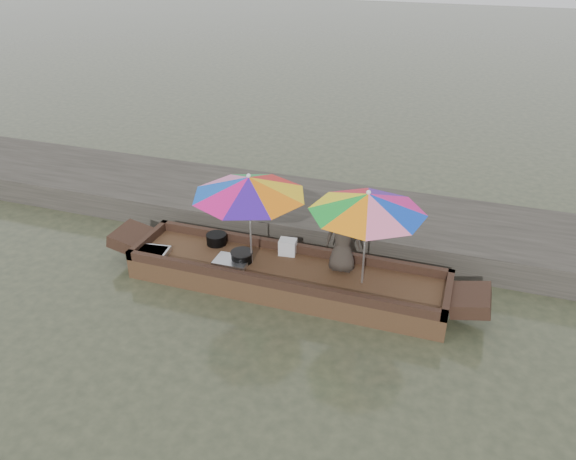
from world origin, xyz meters
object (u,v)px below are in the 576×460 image
(tray_scallop, at_px, (232,261))
(charcoal_grill, at_px, (242,257))
(umbrella_bow, at_px, (250,220))
(umbrella_stern, at_px, (365,239))
(tray_crayfish, at_px, (151,252))
(cooking_pot, at_px, (216,239))
(supply_bag, at_px, (288,247))
(vendor, at_px, (343,239))
(boat_hull, at_px, (286,278))

(tray_scallop, xyz_separation_m, charcoal_grill, (0.14, 0.09, 0.05))
(tray_scallop, xyz_separation_m, umbrella_bow, (0.30, 0.11, 0.74))
(umbrella_stern, bearing_deg, tray_scallop, -176.90)
(tray_crayfish, height_order, umbrella_stern, umbrella_stern)
(umbrella_bow, bearing_deg, charcoal_grill, -171.78)
(tray_crayfish, relative_size, umbrella_bow, 0.31)
(cooking_pot, bearing_deg, tray_crayfish, -141.81)
(charcoal_grill, distance_m, supply_bag, 0.79)
(tray_crayfish, relative_size, charcoal_grill, 1.62)
(charcoal_grill, xyz_separation_m, vendor, (1.59, 0.29, 0.48))
(charcoal_grill, relative_size, umbrella_stern, 0.20)
(cooking_pot, distance_m, vendor, 2.29)
(vendor, bearing_deg, umbrella_stern, 139.98)
(boat_hull, xyz_separation_m, charcoal_grill, (-0.75, -0.02, 0.26))
(cooking_pot, bearing_deg, charcoal_grill, -31.41)
(boat_hull, relative_size, umbrella_bow, 2.86)
(tray_crayfish, bearing_deg, umbrella_bow, 10.66)
(tray_crayfish, bearing_deg, charcoal_grill, 10.92)
(vendor, xyz_separation_m, umbrella_bow, (-1.43, -0.27, 0.22))
(umbrella_bow, bearing_deg, umbrella_stern, 0.00)
(tray_crayfish, xyz_separation_m, supply_bag, (2.13, 0.76, 0.09))
(charcoal_grill, height_order, supply_bag, supply_bag)
(boat_hull, relative_size, supply_bag, 18.28)
(boat_hull, distance_m, tray_scallop, 0.92)
(tray_crayfish, bearing_deg, boat_hull, 7.92)
(charcoal_grill, bearing_deg, umbrella_bow, 8.22)
(tray_scallop, xyz_separation_m, vendor, (1.73, 0.38, 0.53))
(charcoal_grill, distance_m, vendor, 1.69)
(charcoal_grill, bearing_deg, vendor, 10.42)
(charcoal_grill, xyz_separation_m, supply_bag, (0.63, 0.47, 0.05))
(vendor, relative_size, umbrella_stern, 0.65)
(vendor, bearing_deg, cooking_pot, -7.89)
(boat_hull, bearing_deg, vendor, 17.76)
(boat_hull, relative_size, tray_scallop, 9.13)
(vendor, bearing_deg, tray_scallop, 7.16)
(vendor, distance_m, umbrella_bow, 1.47)
(cooking_pot, height_order, charcoal_grill, cooking_pot)
(cooking_pot, distance_m, umbrella_bow, 1.12)
(supply_bag, distance_m, umbrella_bow, 0.91)
(tray_crayfish, bearing_deg, tray_scallop, 8.27)
(charcoal_grill, xyz_separation_m, umbrella_bow, (0.16, 0.02, 0.69))
(supply_bag, height_order, umbrella_bow, umbrella_bow)
(cooking_pot, relative_size, supply_bag, 1.22)
(supply_bag, distance_m, vendor, 1.07)
(boat_hull, xyz_separation_m, cooking_pot, (-1.39, 0.37, 0.27))
(cooking_pot, distance_m, tray_crayfish, 1.10)
(supply_bag, relative_size, umbrella_stern, 0.16)
(cooking_pot, distance_m, charcoal_grill, 0.75)
(supply_bag, xyz_separation_m, vendor, (0.97, -0.18, 0.43))
(boat_hull, xyz_separation_m, umbrella_stern, (1.23, 0.00, 0.95))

